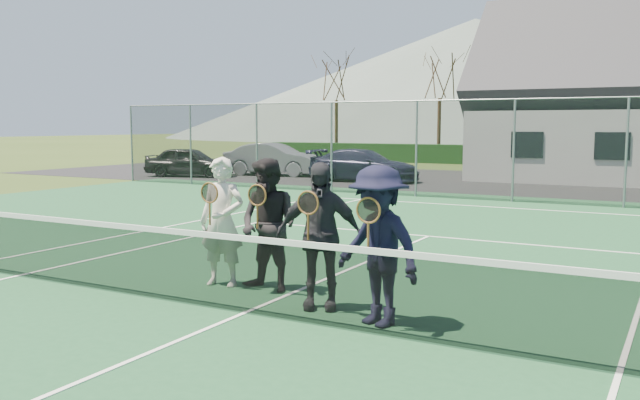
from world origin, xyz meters
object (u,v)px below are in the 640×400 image
object	(u,v)px
car_a	(189,162)
player_d	(378,246)
player_a	(222,222)
car_b	(274,159)
car_c	(364,165)
tennis_net	(244,271)
player_b	(269,225)
player_c	(319,236)

from	to	relation	value
car_a	player_d	distance (m)	23.00
car_a	player_d	world-z (taller)	player_d
player_a	player_d	size ratio (longest dim) A/B	1.00
car_b	car_c	size ratio (longest dim) A/B	0.98
car_b	tennis_net	size ratio (longest dim) A/B	0.38
player_b	player_d	world-z (taller)	same
player_d	player_a	bearing A→B (deg)	165.84
car_c	player_c	size ratio (longest dim) A/B	2.48
tennis_net	player_a	distance (m)	1.55
car_a	car_c	distance (m)	7.89
car_c	player_a	world-z (taller)	player_a
car_c	tennis_net	bearing A→B (deg)	-163.04
tennis_net	player_d	xyz separation A→B (m)	(1.58, 0.36, 0.38)
tennis_net	player_c	bearing A→B (deg)	44.57
car_b	car_c	world-z (taller)	car_b
car_c	player_a	xyz separation A→B (m)	(5.81, -16.94, 0.27)
car_b	player_b	distance (m)	21.21
tennis_net	player_d	world-z (taller)	player_d
car_c	tennis_net	distance (m)	19.25
player_d	car_b	bearing A→B (deg)	125.74
car_a	player_c	bearing A→B (deg)	-152.63
player_a	player_c	xyz separation A→B (m)	(1.76, -0.38, -0.00)
car_c	player_b	bearing A→B (deg)	-162.86
player_d	tennis_net	bearing A→B (deg)	-167.19
player_b	player_a	bearing A→B (deg)	-175.80
player_a	car_b	bearing A→B (deg)	120.86
tennis_net	player_c	world-z (taller)	player_c
car_c	player_d	xyz separation A→B (m)	(8.49, -17.61, 0.27)
player_a	player_b	world-z (taller)	same
tennis_net	player_c	xyz separation A→B (m)	(0.66, 0.65, 0.38)
player_a	tennis_net	bearing A→B (deg)	-43.27
car_b	car_c	bearing A→B (deg)	-109.65
car_b	player_a	world-z (taller)	player_a
player_a	player_d	xyz separation A→B (m)	(2.67, -0.67, -0.00)
car_c	player_a	distance (m)	17.91
car_a	player_a	xyz separation A→B (m)	(13.59, -15.59, 0.27)
car_a	player_d	size ratio (longest dim) A/B	2.13
car_c	player_a	size ratio (longest dim) A/B	2.48
car_b	player_c	bearing A→B (deg)	-154.12
car_c	player_c	distance (m)	18.90
car_b	player_a	xyz separation A→B (m)	(10.70, -17.91, 0.20)
car_a	tennis_net	xyz separation A→B (m)	(14.69, -16.62, -0.11)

